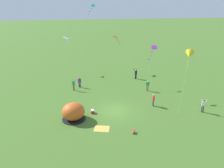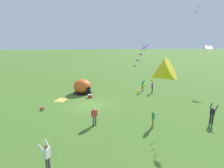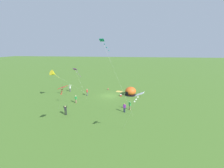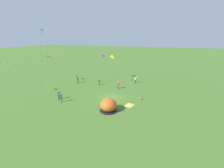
{
  "view_description": "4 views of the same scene",
  "coord_description": "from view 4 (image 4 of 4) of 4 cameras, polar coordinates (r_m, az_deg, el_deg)",
  "views": [
    {
      "loc": [
        -4.51,
        -24.86,
        13.36
      ],
      "look_at": [
        -0.22,
        0.39,
        3.57
      ],
      "focal_mm": 35.0,
      "sensor_mm": 36.0,
      "label": 1
    },
    {
      "loc": [
        20.42,
        0.74,
        7.61
      ],
      "look_at": [
        2.11,
        2.42,
        3.09
      ],
      "focal_mm": 28.0,
      "sensor_mm": 36.0,
      "label": 2
    },
    {
      "loc": [
        -5.21,
        34.68,
        11.7
      ],
      "look_at": [
        -0.95,
        2.14,
        3.58
      ],
      "focal_mm": 24.0,
      "sensor_mm": 36.0,
      "label": 3
    },
    {
      "loc": [
        -25.19,
        -9.41,
        11.42
      ],
      "look_at": [
        0.76,
        0.24,
        2.56
      ],
      "focal_mm": 24.0,
      "sensor_mm": 36.0,
      "label": 4
    }
  ],
  "objects": [
    {
      "name": "popup_tent",
      "position": [
        23.97,
        -1.36,
        -8.03
      ],
      "size": [
        2.81,
        2.81,
        2.1
      ],
      "color": "#D8591E",
      "rests_on": "ground"
    },
    {
      "name": "person_watching_sky",
      "position": [
        28.46,
        -18.89,
        -4.74
      ],
      "size": [
        0.72,
        0.67,
        1.89
      ],
      "color": "#8C7251",
      "rests_on": "ground"
    },
    {
      "name": "kite_yellow",
      "position": [
        39.78,
        0.46,
        9.94
      ],
      "size": [
        5.32,
        7.73,
        6.85
      ],
      "color": "silver",
      "rests_on": "ground"
    },
    {
      "name": "kite_purple",
      "position": [
        34.86,
        -3.34,
        10.11
      ],
      "size": [
        2.39,
        1.68,
        7.46
      ],
      "color": "silver",
      "rests_on": "ground"
    },
    {
      "name": "picnic_blanket",
      "position": [
        26.29,
        6.57,
        -8.1
      ],
      "size": [
        1.98,
        1.7,
        0.01
      ],
      "primitive_type": "cube",
      "rotation": [
        0.0,
        0.0,
        -0.27
      ],
      "color": "gold",
      "rests_on": "ground"
    },
    {
      "name": "toddler_crawling",
      "position": [
        28.95,
        10.89,
        -5.43
      ],
      "size": [
        0.34,
        0.55,
        0.32
      ],
      "color": "red",
      "rests_on": "ground"
    },
    {
      "name": "cooler_box",
      "position": [
        26.65,
        -1.86,
        -7.1
      ],
      "size": [
        0.39,
        0.54,
        0.44
      ],
      "color": "red",
      "rests_on": "ground"
    },
    {
      "name": "kite_red",
      "position": [
        39.49,
        -22.88,
        9.38
      ],
      "size": [
        4.78,
        6.0,
        7.19
      ],
      "color": "silver",
      "rests_on": "ground"
    },
    {
      "name": "person_with_toddler",
      "position": [
        29.88,
        -19.54,
        -3.8
      ],
      "size": [
        0.54,
        0.38,
        1.72
      ],
      "color": "#1E2347",
      "rests_on": "ground"
    },
    {
      "name": "person_far_back",
      "position": [
        36.53,
        -5.01,
        1.06
      ],
      "size": [
        0.57,
        0.33,
        1.72
      ],
      "color": "#8C7251",
      "rests_on": "ground"
    },
    {
      "name": "ground_plane",
      "position": [
        29.21,
        -0.08,
        -5.25
      ],
      "size": [
        300.0,
        300.0,
        0.0
      ],
      "primitive_type": "plane",
      "color": "#477028"
    },
    {
      "name": "person_arms_raised",
      "position": [
        38.39,
        8.94,
        1.79
      ],
      "size": [
        0.72,
        0.62,
        1.89
      ],
      "color": "#4C4C51",
      "rests_on": "ground"
    },
    {
      "name": "kite_white",
      "position": [
        34.1,
        -35.0,
        6.14
      ],
      "size": [
        2.5,
        4.52,
        7.02
      ],
      "color": "silver",
      "rests_on": "ground"
    },
    {
      "name": "kite_teal",
      "position": [
        33.22,
        -25.13,
        17.05
      ],
      "size": [
        4.97,
        4.24,
        12.87
      ],
      "color": "silver",
      "rests_on": "ground"
    },
    {
      "name": "person_flying_kite",
      "position": [
        39.05,
        -12.95,
        1.82
      ],
      "size": [
        0.72,
        0.66,
        1.89
      ],
      "color": "black",
      "rests_on": "ground"
    },
    {
      "name": "person_near_tent",
      "position": [
        33.85,
        2.38,
        -0.25
      ],
      "size": [
        0.25,
        0.59,
        1.72
      ],
      "color": "#4C4C51",
      "rests_on": "ground"
    }
  ]
}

